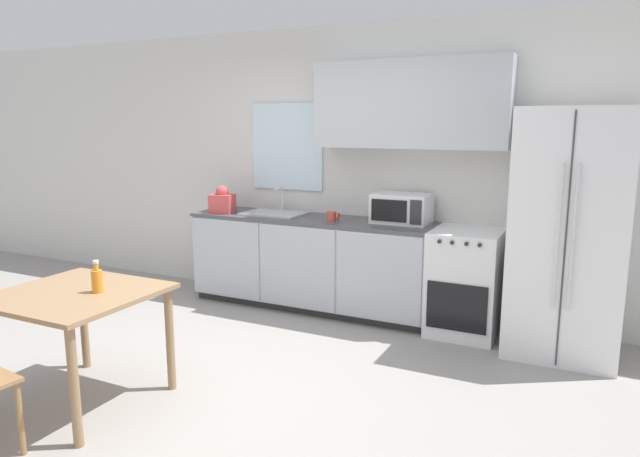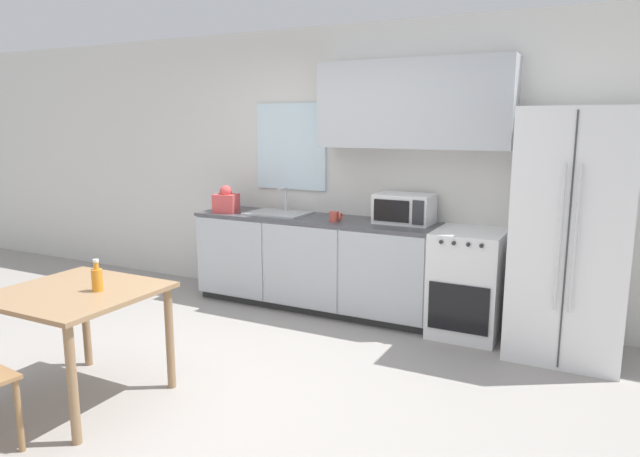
# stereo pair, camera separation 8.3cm
# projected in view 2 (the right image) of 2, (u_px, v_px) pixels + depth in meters

# --- Properties ---
(ground_plane) EXTENTS (12.00, 12.00, 0.00)m
(ground_plane) POSITION_uv_depth(u_px,v_px,m) (231.00, 381.00, 4.02)
(ground_plane) COLOR gray
(wall_back) EXTENTS (12.00, 0.38, 2.70)m
(wall_back) POSITION_uv_depth(u_px,v_px,m) (360.00, 158.00, 5.46)
(wall_back) COLOR silver
(wall_back) RESTS_ON ground_plane
(kitchen_counter) EXTENTS (2.42, 0.61, 0.90)m
(kitchen_counter) POSITION_uv_depth(u_px,v_px,m) (314.00, 262.00, 5.54)
(kitchen_counter) COLOR #333333
(kitchen_counter) RESTS_ON ground_plane
(oven_range) EXTENTS (0.57, 0.64, 0.90)m
(oven_range) POSITION_uv_depth(u_px,v_px,m) (468.00, 283.00, 4.86)
(oven_range) COLOR white
(oven_range) RESTS_ON ground_plane
(refrigerator) EXTENTS (0.82, 0.82, 1.91)m
(refrigerator) POSITION_uv_depth(u_px,v_px,m) (571.00, 234.00, 4.35)
(refrigerator) COLOR white
(refrigerator) RESTS_ON ground_plane
(kitchen_sink) EXTENTS (0.59, 0.41, 0.25)m
(kitchen_sink) POSITION_uv_depth(u_px,v_px,m) (278.00, 213.00, 5.65)
(kitchen_sink) COLOR #B7BABC
(kitchen_sink) RESTS_ON kitchen_counter
(microwave) EXTENTS (0.51, 0.35, 0.27)m
(microwave) POSITION_uv_depth(u_px,v_px,m) (404.00, 209.00, 5.12)
(microwave) COLOR silver
(microwave) RESTS_ON kitchen_counter
(coffee_mug) EXTENTS (0.12, 0.09, 0.10)m
(coffee_mug) POSITION_uv_depth(u_px,v_px,m) (335.00, 216.00, 5.21)
(coffee_mug) COLOR #BF4C3F
(coffee_mug) RESTS_ON kitchen_counter
(grocery_bag_0) EXTENTS (0.26, 0.23, 0.28)m
(grocery_bag_0) POSITION_uv_depth(u_px,v_px,m) (226.00, 201.00, 5.74)
(grocery_bag_0) COLOR #D14C4C
(grocery_bag_0) RESTS_ON kitchen_counter
(dining_table) EXTENTS (0.93, 0.91, 0.74)m
(dining_table) POSITION_uv_depth(u_px,v_px,m) (77.00, 307.00, 3.65)
(dining_table) COLOR #997551
(dining_table) RESTS_ON ground_plane
(drink_bottle) EXTENTS (0.07, 0.07, 0.21)m
(drink_bottle) POSITION_uv_depth(u_px,v_px,m) (97.00, 279.00, 3.60)
(drink_bottle) COLOR orange
(drink_bottle) RESTS_ON dining_table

